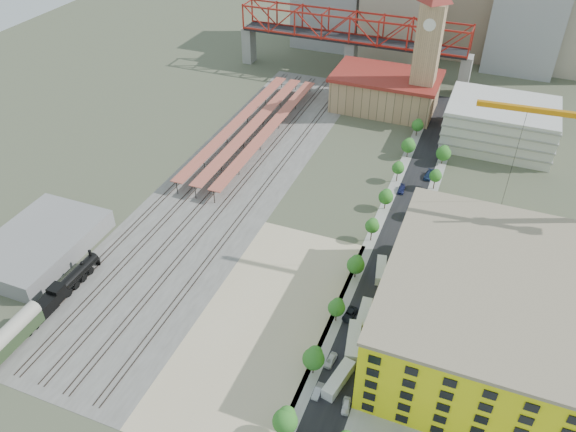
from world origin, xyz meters
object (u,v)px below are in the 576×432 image
at_px(site_trailer_b, 353,342).
at_px(clock_tower, 429,37).
at_px(construction_building, 496,314).
at_px(site_trailer_a, 339,380).
at_px(locomotive, 68,284).
at_px(coach, 4,342).
at_px(site_trailer_c, 364,314).
at_px(site_trailer_d, 381,270).
at_px(car_0, 331,360).

bearing_deg(site_trailer_b, clock_tower, 83.76).
distance_m(construction_building, site_trailer_a, 34.16).
relative_size(clock_tower, construction_building, 1.03).
bearing_deg(construction_building, locomotive, -168.37).
relative_size(coach, site_trailer_c, 2.25).
bearing_deg(site_trailer_b, site_trailer_c, 79.62).
xyz_separation_m(locomotive, site_trailer_a, (66.00, -1.67, -0.88)).
bearing_deg(construction_building, site_trailer_d, 152.68).
xyz_separation_m(site_trailer_a, site_trailer_d, (0.00, 34.04, -0.10)).
relative_size(clock_tower, coach, 2.69).
bearing_deg(site_trailer_d, coach, -152.77).
bearing_deg(site_trailer_a, car_0, 136.50).
xyz_separation_m(site_trailer_c, car_0, (-3.00, -14.29, -0.47)).
distance_m(site_trailer_d, car_0, 29.89).
bearing_deg(clock_tower, site_trailer_b, -85.86).
height_order(construction_building, site_trailer_c, construction_building).
height_order(site_trailer_c, car_0, site_trailer_c).
bearing_deg(site_trailer_c, clock_tower, 90.12).
xyz_separation_m(site_trailer_b, car_0, (-3.00, -5.81, -0.66)).
xyz_separation_m(coach, site_trailer_b, (66.00, 27.96, -1.86)).
xyz_separation_m(clock_tower, site_trailer_d, (8.00, -86.56, -27.52)).
height_order(site_trailer_d, car_0, site_trailer_d).
relative_size(locomotive, site_trailer_b, 2.32).
xyz_separation_m(construction_building, site_trailer_d, (-26.00, 13.43, -8.23)).
xyz_separation_m(clock_tower, locomotive, (-58.00, -118.93, -26.53)).
bearing_deg(clock_tower, coach, -112.73).
bearing_deg(site_trailer_c, coach, -155.46).
bearing_deg(construction_building, site_trailer_c, -175.59).
xyz_separation_m(coach, site_trailer_d, (66.00, 51.88, -2.05)).
bearing_deg(coach, construction_building, 22.68).
height_order(coach, site_trailer_a, coach).
xyz_separation_m(locomotive, coach, (0.00, -19.51, 1.06)).
relative_size(site_trailer_c, car_0, 2.07).
bearing_deg(site_trailer_d, site_trailer_a, -100.93).
relative_size(clock_tower, car_0, 12.56).
distance_m(construction_building, coach, 99.90).
xyz_separation_m(coach, site_trailer_c, (66.00, 36.44, -2.05)).
height_order(construction_building, locomotive, construction_building).
relative_size(construction_building, car_0, 12.22).
relative_size(locomotive, car_0, 5.60).
relative_size(coach, site_trailer_a, 2.06).
bearing_deg(site_trailer_b, locomotive, 176.92).
distance_m(clock_tower, construction_building, 107.36).
relative_size(locomotive, site_trailer_c, 2.70).
height_order(site_trailer_a, site_trailer_c, site_trailer_a).
bearing_deg(construction_building, clock_tower, 108.78).
relative_size(site_trailer_a, car_0, 2.26).
bearing_deg(locomotive, car_0, 2.40).
relative_size(site_trailer_c, site_trailer_d, 0.99).
bearing_deg(site_trailer_b, coach, -167.42).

